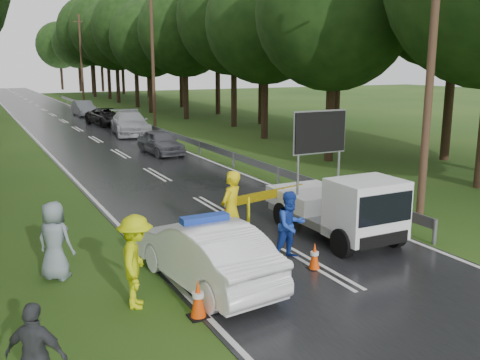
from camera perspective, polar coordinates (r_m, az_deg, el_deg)
ground at (r=12.88m, az=8.46°, el=-9.29°), size 160.00×160.00×0.00m
road at (r=40.58m, az=-16.95°, el=5.21°), size 7.00×140.00×0.02m
guardrail at (r=41.00m, az=-11.80°, el=6.32°), size 0.12×60.06×0.70m
utility_pole_near at (r=16.93m, az=19.80°, el=12.83°), size 1.40×0.24×10.00m
utility_pole_mid at (r=39.62m, az=-9.30°, el=12.76°), size 1.40×0.24×10.00m
utility_pole_far at (r=64.85m, az=-16.57°, el=12.23°), size 1.40×0.24×10.00m
police_sedan at (r=11.68m, az=-3.74°, el=-7.79°), size 1.98×4.41×1.54m
work_truck at (r=14.77m, az=10.72°, el=-2.76°), size 1.93×4.27×3.39m
barrier at (r=15.59m, az=3.11°, el=-2.07°), size 2.64×0.57×1.11m
officer at (r=13.73m, az=-0.96°, el=-3.24°), size 0.90×0.82×2.06m
civilian at (r=13.12m, az=5.42°, el=-4.85°), size 0.88×0.71×1.70m
bystander_left at (r=10.73m, az=-11.03°, el=-8.54°), size 1.08×1.38×1.88m
bystander_mid at (r=8.21m, az=-20.90°, el=-17.20°), size 0.97×0.87×1.58m
bystander_right at (r=12.56m, az=-19.16°, el=-6.13°), size 1.01×1.01×1.78m
queue_car_first at (r=28.44m, az=-8.47°, el=4.01°), size 1.74×3.82×1.27m
queue_car_second at (r=36.52m, az=-11.65°, el=5.97°), size 2.89×5.63×1.56m
queue_car_third at (r=42.30m, az=-13.94°, el=6.54°), size 2.82×4.99×1.32m
queue_car_fourth at (r=50.46m, az=-16.35°, el=7.34°), size 1.53×4.20×1.37m
cone_near_left at (r=10.34m, az=-4.49°, el=-12.55°), size 0.37×0.37×0.78m
cone_center at (r=12.68m, az=7.95°, el=-8.08°), size 0.31×0.31×0.66m
cone_far at (r=16.40m, az=-1.35°, el=-3.02°), size 0.36×0.36×0.76m
cone_left_mid at (r=13.91m, az=-10.51°, el=-6.24°), size 0.32×0.32×0.69m
cone_right at (r=15.93m, az=15.41°, el=-4.05°), size 0.33×0.33×0.70m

